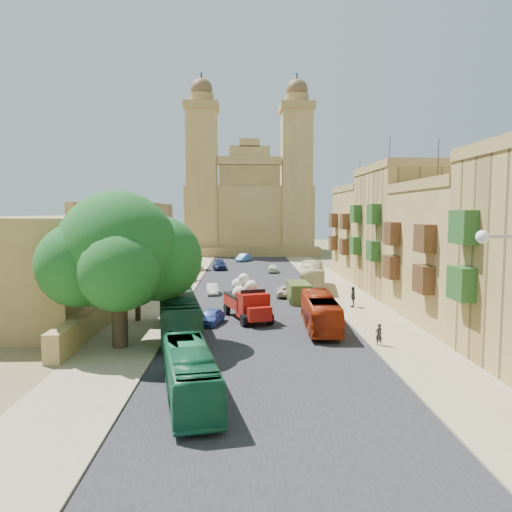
{
  "coord_description": "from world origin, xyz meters",
  "views": [
    {
      "loc": [
        -1.52,
        -28.19,
        8.83
      ],
      "look_at": [
        0.0,
        26.0,
        4.0
      ],
      "focal_mm": 35.0,
      "sensor_mm": 36.0,
      "label": 1
    }
  ],
  "objects": [
    {
      "name": "car_white_a",
      "position": [
        -4.71,
        24.8,
        0.55
      ],
      "size": [
        1.48,
        3.43,
        1.1
      ],
      "primitive_type": "imported",
      "rotation": [
        0.0,
        0.0,
        0.1
      ],
      "color": "white",
      "rests_on": "ground"
    },
    {
      "name": "townhouse_d",
      "position": [
        15.95,
        39.0,
        6.16
      ],
      "size": [
        9.0,
        14.0,
        15.9
      ],
      "color": "#A08148",
      "rests_on": "ground"
    },
    {
      "name": "road_surface",
      "position": [
        0.0,
        30.0,
        0.01
      ],
      "size": [
        14.0,
        140.0,
        0.01
      ],
      "primitive_type": "cube",
      "color": "black",
      "rests_on": "ground"
    },
    {
      "name": "bus_red_east",
      "position": [
        4.36,
        8.69,
        1.31
      ],
      "size": [
        2.6,
        9.46,
        2.61
      ],
      "primitive_type": "imported",
      "rotation": [
        0.0,
        0.0,
        3.1
      ],
      "color": "#A62B0E",
      "rests_on": "ground"
    },
    {
      "name": "pedestrian_a",
      "position": [
        7.5,
        3.89,
        0.74
      ],
      "size": [
        0.64,
        0.54,
        1.48
      ],
      "primitive_type": "imported",
      "rotation": [
        0.0,
        0.0,
        3.54
      ],
      "color": "#252326",
      "rests_on": "ground"
    },
    {
      "name": "car_blue_a",
      "position": [
        -3.94,
        10.51,
        0.61
      ],
      "size": [
        2.3,
        3.81,
        1.21
      ],
      "primitive_type": "imported",
      "rotation": [
        0.0,
        0.0,
        -0.26
      ],
      "color": "#3858B1",
      "rests_on": "ground"
    },
    {
      "name": "kerb_west",
      "position": [
        -7.0,
        30.0,
        0.06
      ],
      "size": [
        0.25,
        140.0,
        0.12
      ],
      "primitive_type": "cube",
      "color": "#958562",
      "rests_on": "ground"
    },
    {
      "name": "street_tree_b",
      "position": [
        -10.0,
        24.0,
        3.11
      ],
      "size": [
        3.02,
        3.02,
        4.65
      ],
      "color": "#3C2D1E",
      "rests_on": "ground"
    },
    {
      "name": "townhouse_b",
      "position": [
        15.95,
        11.0,
        5.66
      ],
      "size": [
        9.0,
        14.0,
        14.9
      ],
      "color": "#A08148",
      "rests_on": "ground"
    },
    {
      "name": "townhouse_c",
      "position": [
        15.95,
        25.0,
        6.91
      ],
      "size": [
        9.0,
        14.0,
        17.4
      ],
      "color": "#AA894D",
      "rests_on": "ground"
    },
    {
      "name": "car_cream",
      "position": [
        3.06,
        23.17,
        0.57
      ],
      "size": [
        2.26,
        4.28,
        1.15
      ],
      "primitive_type": "imported",
      "rotation": [
        0.0,
        0.0,
        3.05
      ],
      "color": "beige",
      "rests_on": "ground"
    },
    {
      "name": "church",
      "position": [
        -0.0,
        78.61,
        9.52
      ],
      "size": [
        28.0,
        22.5,
        36.3
      ],
      "color": "#A08148",
      "rests_on": "ground"
    },
    {
      "name": "sidewalk_east",
      "position": [
        9.5,
        30.0,
        0.01
      ],
      "size": [
        5.0,
        140.0,
        0.01
      ],
      "primitive_type": "cube",
      "color": "#958562",
      "rests_on": "ground"
    },
    {
      "name": "car_white_b",
      "position": [
        2.99,
        43.89,
        0.61
      ],
      "size": [
        1.66,
        3.68,
        1.23
      ],
      "primitive_type": "imported",
      "rotation": [
        0.0,
        0.0,
        3.08
      ],
      "color": "silver",
      "rests_on": "ground"
    },
    {
      "name": "bus_cream_east",
      "position": [
        6.5,
        28.12,
        1.51
      ],
      "size": [
        4.03,
        11.08,
        3.02
      ],
      "primitive_type": "imported",
      "rotation": [
        0.0,
        0.0,
        3.0
      ],
      "color": "beige",
      "rests_on": "ground"
    },
    {
      "name": "west_wall",
      "position": [
        -12.5,
        20.0,
        0.9
      ],
      "size": [
        1.0,
        40.0,
        1.8
      ],
      "primitive_type": "cube",
      "color": "#A08148",
      "rests_on": "ground"
    },
    {
      "name": "kerb_east",
      "position": [
        7.0,
        30.0,
        0.06
      ],
      "size": [
        0.25,
        140.0,
        0.12
      ],
      "primitive_type": "cube",
      "color": "#958562",
      "rests_on": "ground"
    },
    {
      "name": "west_building_mid",
      "position": [
        -18.0,
        44.0,
        5.0
      ],
      "size": [
        10.0,
        22.0,
        10.0
      ],
      "primitive_type": "cube",
      "color": "#AA894D",
      "rests_on": "ground"
    },
    {
      "name": "bus_green_south",
      "position": [
        -4.0,
        -5.28,
        1.24
      ],
      "size": [
        3.79,
        9.16,
        2.49
      ],
      "primitive_type": "imported",
      "rotation": [
        0.0,
        0.0,
        0.2
      ],
      "color": "#186340",
      "rests_on": "ground"
    },
    {
      "name": "street_tree_a",
      "position": [
        -10.0,
        12.0,
        3.62
      ],
      "size": [
        3.51,
        3.51,
        5.4
      ],
      "color": "#3C2D1E",
      "rests_on": "ground"
    },
    {
      "name": "bus_green_north",
      "position": [
        -6.1,
        7.21,
        1.54
      ],
      "size": [
        4.41,
        11.32,
        3.08
      ],
      "primitive_type": "imported",
      "rotation": [
        0.0,
        0.0,
        0.17
      ],
      "color": "#1A4C30",
      "rests_on": "ground"
    },
    {
      "name": "sidewalk_west",
      "position": [
        -9.5,
        30.0,
        0.01
      ],
      "size": [
        5.0,
        140.0,
        0.01
      ],
      "primitive_type": "cube",
      "color": "#958562",
      "rests_on": "ground"
    },
    {
      "name": "street_tree_d",
      "position": [
        -10.0,
        48.0,
        3.64
      ],
      "size": [
        3.53,
        3.53,
        5.43
      ],
      "color": "#3C2D1E",
      "rests_on": "ground"
    },
    {
      "name": "pedestrian_c",
      "position": [
        8.73,
        17.1,
        0.97
      ],
      "size": [
        0.66,
        1.2,
        1.94
      ],
      "primitive_type": "imported",
      "rotation": [
        0.0,
        0.0,
        4.54
      ],
      "color": "#2A2B2E",
      "rests_on": "ground"
    },
    {
      "name": "olive_pickup",
      "position": [
        4.0,
        20.0,
        0.93
      ],
      "size": [
        2.23,
        4.68,
        1.91
      ],
      "color": "#43521E",
      "rests_on": "ground"
    },
    {
      "name": "ground",
      "position": [
        0.0,
        0.0,
        0.0
      ],
      "size": [
        260.0,
        260.0,
        0.0
      ],
      "primitive_type": "plane",
      "color": "brown"
    },
    {
      "name": "car_dkblue",
      "position": [
        -5.0,
        47.65,
        0.72
      ],
      "size": [
        2.47,
        5.11,
        1.43
      ],
      "primitive_type": "imported",
      "rotation": [
        0.0,
        0.0,
        0.1
      ],
      "color": "#111D3F",
      "rests_on": "ground"
    },
    {
      "name": "red_truck",
      "position": [
        -1.1,
        12.14,
        1.63
      ],
      "size": [
        4.15,
        6.7,
        3.7
      ],
      "color": "#97120B",
      "rests_on": "ground"
    },
    {
      "name": "ficus_tree",
      "position": [
        -9.41,
        4.01,
        6.02
      ],
      "size": [
        10.19,
        9.38,
        10.19
      ],
      "color": "#3C2D1E",
      "rests_on": "ground"
    },
    {
      "name": "car_blue_b",
      "position": [
        -1.27,
        60.22,
        0.68
      ],
      "size": [
        2.96,
        4.37,
        1.36
      ],
      "primitive_type": "imported",
      "rotation": [
        0.0,
        0.0,
        -0.41
      ],
      "color": "teal",
      "rests_on": "ground"
    },
    {
      "name": "west_building_low",
      "position": [
        -18.0,
        18.0,
        4.2
      ],
      "size": [
        10.0,
        28.0,
        8.4
      ],
      "primitive_type": "cube",
      "color": "olive",
      "rests_on": "ground"
    },
    {
      "name": "street_tree_c",
      "position": [
        -10.0,
        36.0,
        2.93
      ],
      "size": [
        2.85,
        2.85,
        4.39
      ],
      "color": "#3C2D1E",
      "rests_on": "ground"
    }
  ]
}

